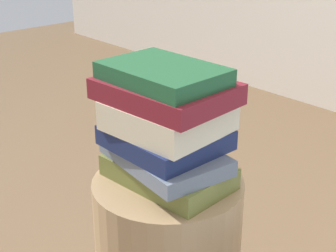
{
  "coord_description": "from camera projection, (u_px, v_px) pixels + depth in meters",
  "views": [
    {
      "loc": [
        0.74,
        -0.68,
        1.11
      ],
      "look_at": [
        0.0,
        0.0,
        0.69
      ],
      "focal_mm": 54.47,
      "sensor_mm": 36.0,
      "label": 1
    }
  ],
  "objects": [
    {
      "name": "book_slate",
      "position": [
        165.0,
        156.0,
        1.11
      ],
      "size": [
        0.29,
        0.21,
        0.04
      ],
      "primitive_type": "cube",
      "rotation": [
        0.0,
        0.0,
        -0.12
      ],
      "color": "slate",
      "rests_on": "book_olive"
    },
    {
      "name": "book_cream",
      "position": [
        168.0,
        116.0,
        1.08
      ],
      "size": [
        0.24,
        0.23,
        0.06
      ],
      "primitive_type": "cube",
      "rotation": [
        0.0,
        0.0,
        0.08
      ],
      "color": "beige",
      "rests_on": "book_navy"
    },
    {
      "name": "book_olive",
      "position": [
        167.0,
        172.0,
        1.13
      ],
      "size": [
        0.28,
        0.19,
        0.05
      ],
      "primitive_type": "cube",
      "rotation": [
        0.0,
        0.0,
        0.07
      ],
      "color": "olive",
      "rests_on": "side_table"
    },
    {
      "name": "book_maroon",
      "position": [
        165.0,
        91.0,
        1.06
      ],
      "size": [
        0.28,
        0.22,
        0.04
      ],
      "primitive_type": "cube",
      "rotation": [
        0.0,
        0.0,
        0.07
      ],
      "color": "maroon",
      "rests_on": "book_cream"
    },
    {
      "name": "book_forest",
      "position": [
        163.0,
        74.0,
        1.04
      ],
      "size": [
        0.25,
        0.18,
        0.04
      ],
      "primitive_type": "cube",
      "rotation": [
        0.0,
        0.0,
        0.03
      ],
      "color": "#1E512D",
      "rests_on": "book_maroon"
    },
    {
      "name": "book_navy",
      "position": [
        167.0,
        137.0,
        1.11
      ],
      "size": [
        0.23,
        0.21,
        0.04
      ],
      "primitive_type": "cube",
      "rotation": [
        0.0,
        0.0,
        0.0
      ],
      "color": "#19234C",
      "rests_on": "book_slate"
    }
  ]
}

